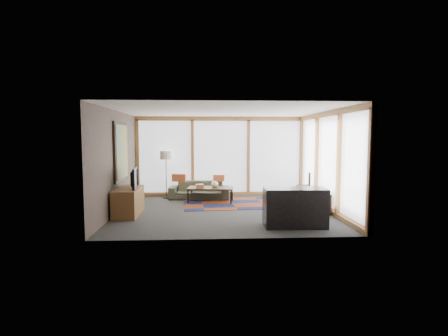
{
  "coord_description": "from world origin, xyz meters",
  "views": [
    {
      "loc": [
        -0.52,
        -8.98,
        1.92
      ],
      "look_at": [
        0.0,
        0.4,
        1.1
      ],
      "focal_mm": 28.0,
      "sensor_mm": 36.0,
      "label": 1
    }
  ],
  "objects": [
    {
      "name": "pillow_left",
      "position": [
        -1.33,
        1.91,
        0.67
      ],
      "size": [
        0.45,
        0.23,
        0.24
      ],
      "primitive_type": "cube",
      "rotation": [
        0.0,
        0.0,
        -0.23
      ],
      "color": "#BA4F2A",
      "rests_on": "sofa"
    },
    {
      "name": "coffee_table",
      "position": [
        -0.35,
        1.3,
        0.22
      ],
      "size": [
        1.41,
        0.85,
        0.44
      ],
      "primitive_type": null,
      "rotation": [
        0.0,
        0.0,
        -0.14
      ],
      "color": "black",
      "rests_on": "ground"
    },
    {
      "name": "tv_console",
      "position": [
        -2.42,
        -0.28,
        0.33
      ],
      "size": [
        0.56,
        1.34,
        0.67
      ],
      "primitive_type": "cube",
      "color": "brown",
      "rests_on": "ground"
    },
    {
      "name": "television",
      "position": [
        -2.33,
        -0.29,
        0.92
      ],
      "size": [
        0.18,
        0.89,
        0.51
      ],
      "primitive_type": "imported",
      "rotation": [
        0.0,
        0.0,
        1.65
      ],
      "color": "black",
      "rests_on": "tv_console"
    },
    {
      "name": "rug",
      "position": [
        0.28,
        1.0,
        0.01
      ],
      "size": [
        2.95,
        2.02,
        0.01
      ],
      "primitive_type": "cube",
      "rotation": [
        0.0,
        0.0,
        0.07
      ],
      "color": "maroon",
      "rests_on": "ground"
    },
    {
      "name": "shelf_picture",
      "position": [
        2.56,
        1.07,
        0.7
      ],
      "size": [
        0.09,
        0.3,
        0.39
      ],
      "primitive_type": "cube",
      "rotation": [
        0.0,
        0.0,
        -0.19
      ],
      "color": "black",
      "rests_on": "bookshelf"
    },
    {
      "name": "book_stack",
      "position": [
        -0.67,
        1.3,
        0.49
      ],
      "size": [
        0.25,
        0.31,
        0.1
      ],
      "primitive_type": "cube",
      "rotation": [
        0.0,
        0.0,
        0.07
      ],
      "color": "brown",
      "rests_on": "coffee_table"
    },
    {
      "name": "sofa",
      "position": [
        -0.69,
        1.95,
        0.27
      ],
      "size": [
        1.93,
        0.89,
        0.55
      ],
      "primitive_type": "imported",
      "rotation": [
        0.0,
        0.0,
        -0.08
      ],
      "color": "#383A2A",
      "rests_on": "ground"
    },
    {
      "name": "bowl_a",
      "position": [
        2.41,
        -0.18,
        0.56
      ],
      "size": [
        0.24,
        0.24,
        0.11
      ],
      "primitive_type": "ellipsoid",
      "rotation": [
        0.0,
        0.0,
        -0.09
      ],
      "color": "black",
      "rests_on": "bookshelf"
    },
    {
      "name": "ground",
      "position": [
        0.0,
        0.0,
        0.0
      ],
      "size": [
        5.5,
        5.5,
        0.0
      ],
      "primitive_type": "plane",
      "color": "#2D2D2B",
      "rests_on": "ground"
    },
    {
      "name": "floor_lamp",
      "position": [
        -1.75,
        2.12,
        0.75
      ],
      "size": [
        0.38,
        0.38,
        1.5
      ],
      "primitive_type": null,
      "color": "black",
      "rests_on": "ground"
    },
    {
      "name": "room_envelope",
      "position": [
        0.49,
        0.56,
        1.54
      ],
      "size": [
        5.52,
        5.02,
        2.62
      ],
      "color": "#453730",
      "rests_on": "ground"
    },
    {
      "name": "bookshelf",
      "position": [
        2.43,
        0.36,
        0.25
      ],
      "size": [
        0.36,
        2.01,
        0.5
      ],
      "primitive_type": null,
      "color": "black",
      "rests_on": "ground"
    },
    {
      "name": "bar_counter",
      "position": [
        1.42,
        -1.65,
        0.42
      ],
      "size": [
        1.34,
        0.66,
        0.84
      ],
      "primitive_type": "cube",
      "rotation": [
        0.0,
        0.0,
        -0.03
      ],
      "color": "black",
      "rests_on": "ground"
    },
    {
      "name": "pillow_right",
      "position": [
        -0.08,
        1.94,
        0.65
      ],
      "size": [
        0.37,
        0.13,
        0.2
      ],
      "primitive_type": "cube",
      "rotation": [
        0.0,
        0.0,
        -0.05
      ],
      "color": "#BA4F2A",
      "rests_on": "sofa"
    },
    {
      "name": "vase",
      "position": [
        -0.23,
        1.28,
        0.54
      ],
      "size": [
        0.27,
        0.27,
        0.19
      ],
      "primitive_type": "ellipsoid",
      "rotation": [
        0.0,
        0.0,
        -0.21
      ],
      "color": "silver",
      "rests_on": "coffee_table"
    },
    {
      "name": "bowl_b",
      "position": [
        2.39,
        0.18,
        0.54
      ],
      "size": [
        0.17,
        0.17,
        0.09
      ],
      "primitive_type": "ellipsoid",
      "rotation": [
        0.0,
        0.0,
        -0.01
      ],
      "color": "black",
      "rests_on": "bookshelf"
    }
  ]
}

